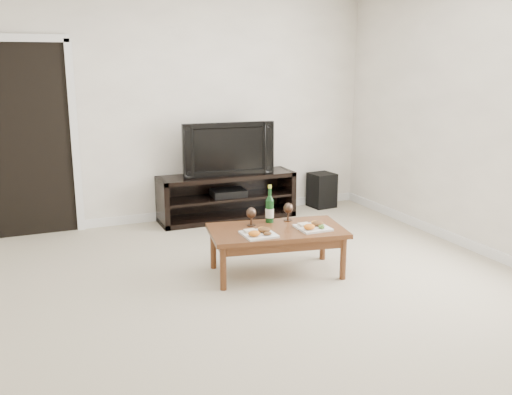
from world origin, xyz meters
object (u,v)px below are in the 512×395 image
(media_console, at_px, (227,197))
(subwoofer, at_px, (322,190))
(television, at_px, (226,148))
(coffee_table, at_px, (277,251))

(media_console, xyz_separation_m, subwoofer, (1.34, 0.07, -0.05))
(television, bearing_deg, coffee_table, -91.88)
(television, xyz_separation_m, subwoofer, (1.34, 0.07, -0.64))
(television, height_order, coffee_table, television)
(television, xyz_separation_m, coffee_table, (-0.21, -1.86, -0.65))
(television, relative_size, coffee_table, 0.92)
(subwoofer, bearing_deg, media_console, 176.98)
(television, bearing_deg, media_console, 0.00)
(media_console, distance_m, television, 0.59)
(subwoofer, distance_m, coffee_table, 2.48)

